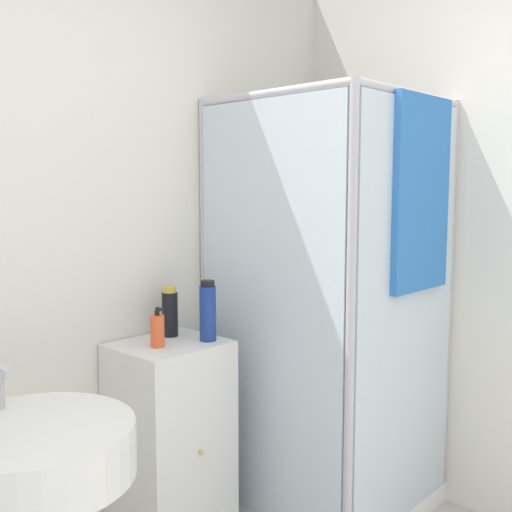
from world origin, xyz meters
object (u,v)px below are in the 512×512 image
(shampoo_bottle_blue, at_px, (208,311))
(sink, at_px, (35,490))
(shampoo_bottle_tall_black, at_px, (170,312))
(soap_dispenser, at_px, (157,330))

(shampoo_bottle_blue, bearing_deg, sink, -165.24)
(shampoo_bottle_tall_black, bearing_deg, shampoo_bottle_blue, -71.38)
(soap_dispenser, relative_size, shampoo_bottle_tall_black, 0.76)
(sink, relative_size, shampoo_bottle_blue, 3.98)
(soap_dispenser, bearing_deg, shampoo_bottle_tall_black, 34.86)
(sink, xyz_separation_m, shampoo_bottle_blue, (0.85, 0.22, 0.34))
(sink, bearing_deg, shampoo_bottle_blue, 14.76)
(sink, height_order, shampoo_bottle_tall_black, shampoo_bottle_tall_black)
(shampoo_bottle_tall_black, bearing_deg, soap_dispenser, -145.14)
(sink, relative_size, shampoo_bottle_tall_black, 4.72)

